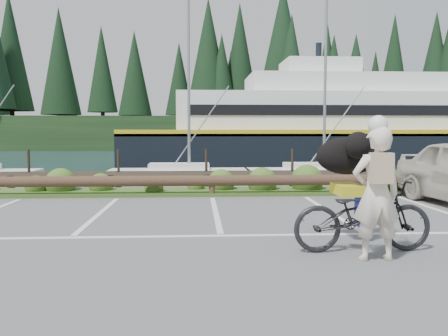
{
  "coord_description": "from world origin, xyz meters",
  "views": [
    {
      "loc": [
        -0.41,
        -8.63,
        1.87
      ],
      "look_at": [
        0.13,
        0.92,
        1.1
      ],
      "focal_mm": 38.0,
      "sensor_mm": 36.0,
      "label": 1
    }
  ],
  "objects": [
    {
      "name": "log_rail",
      "position": [
        0.0,
        4.6,
        0.0
      ],
      "size": [
        32.0,
        0.3,
        0.6
      ],
      "primitive_type": null,
      "color": "#443021",
      "rests_on": "ground"
    },
    {
      "name": "vegetation_strip",
      "position": [
        0.0,
        5.3,
        0.05
      ],
      "size": [
        34.0,
        1.6,
        0.1
      ],
      "primitive_type": "cube",
      "color": "#3D5B21",
      "rests_on": "ground"
    },
    {
      "name": "dog",
      "position": [
        2.1,
        -0.89,
        1.44
      ],
      "size": [
        0.56,
        1.1,
        0.63
      ],
      "primitive_type": "ellipsoid",
      "rotation": [
        0.0,
        0.0,
        1.6
      ],
      "color": "black",
      "rests_on": "bicycle"
    },
    {
      "name": "cyclist",
      "position": [
        2.13,
        -2.08,
        0.96
      ],
      "size": [
        0.71,
        0.48,
        1.92
      ],
      "primitive_type": "imported",
      "rotation": [
        0.0,
        0.0,
        3.17
      ],
      "color": "#EFDFCB",
      "rests_on": "ground"
    },
    {
      "name": "bicycle",
      "position": [
        2.12,
        -1.58,
        0.56
      ],
      "size": [
        2.16,
        0.8,
        1.13
      ],
      "primitive_type": "imported",
      "rotation": [
        0.0,
        0.0,
        1.6
      ],
      "color": "black",
      "rests_on": "ground"
    },
    {
      "name": "ground",
      "position": [
        0.0,
        0.0,
        0.0
      ],
      "size": [
        72.0,
        72.0,
        0.0
      ],
      "primitive_type": "plane",
      "color": "#515153"
    },
    {
      "name": "harbor_backdrop",
      "position": [
        0.39,
        78.47,
        -0.0
      ],
      "size": [
        170.0,
        160.0,
        30.0
      ],
      "color": "#192F3E",
      "rests_on": "ground"
    }
  ]
}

